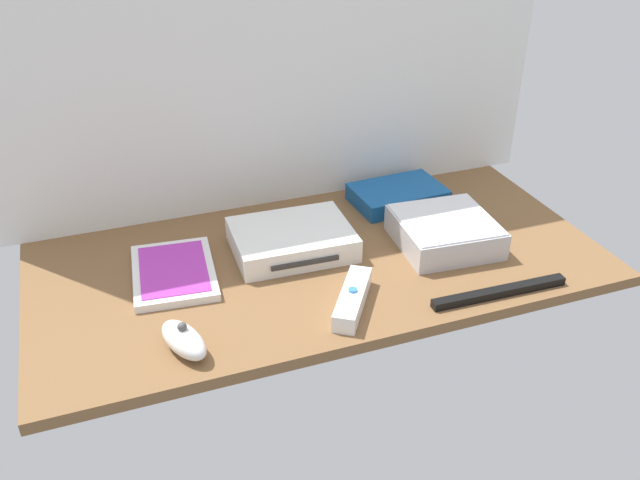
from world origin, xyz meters
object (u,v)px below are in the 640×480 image
sensor_bar (499,292)px  network_router (398,195)px  game_console (292,240)px  mini_computer (445,231)px  remote_nunchuk (184,340)px  remote_wand (352,299)px  game_case (174,272)px

sensor_bar → network_router: bearing=93.8°
game_console → sensor_bar: size_ratio=0.90×
game_console → mini_computer: 27.87cm
remote_nunchuk → sensor_bar: remote_nunchuk is taller
mini_computer → remote_wand: bearing=-152.4°
game_case → remote_nunchuk: 20.40cm
game_console → sensor_bar: bearing=-40.6°
mini_computer → network_router: 17.82cm
mini_computer → network_router: size_ratio=0.98×
remote_wand → mini_computer: bearing=61.4°
game_console → network_router: size_ratio=1.16×
game_case → remote_nunchuk: bearing=-89.9°
network_router → mini_computer: bearing=-90.3°
mini_computer → remote_nunchuk: size_ratio=1.67×
game_console → mini_computer: size_ratio=1.19×
network_router → remote_wand: 37.45cm
mini_computer → network_router: (-0.82, 17.78, -0.94)cm
game_case → remote_wand: (25.11, -18.61, 0.75)cm
game_console → remote_wand: size_ratio=1.51×
mini_computer → remote_wand: 26.31cm
mini_computer → game_case: 48.86cm
remote_wand → remote_nunchuk: remote_nunchuk is taller
game_case → network_router: (47.58, 11.35, 0.94)cm
mini_computer → game_case: size_ratio=0.90×
remote_nunchuk → game_console: bearing=21.6°
sensor_bar → remote_nunchuk: bearing=177.4°
mini_computer → remote_nunchuk: bearing=-164.6°
game_console → sensor_bar: 37.19cm
game_case → network_router: bearing=18.9°
remote_nunchuk → sensor_bar: (50.81, -3.85, -1.34)cm
game_case → network_router: size_ratio=1.09×
remote_wand → sensor_bar: remote_wand is taller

